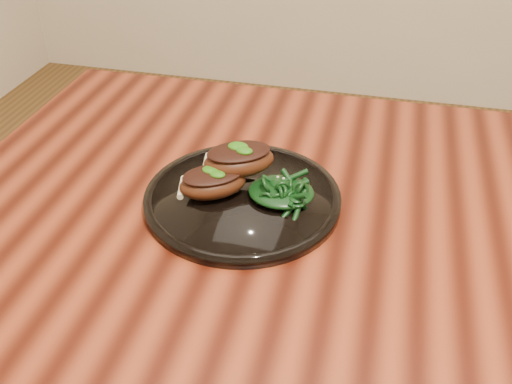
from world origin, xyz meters
TOP-DOWN VIEW (x-y plane):
  - desk at (0.00, 0.00)m, footprint 1.60×0.80m
  - plate at (-0.32, -0.02)m, footprint 0.30×0.30m
  - lamb_chop_front at (-0.37, -0.03)m, footprint 0.12×0.11m
  - lamb_chop_back at (-0.34, 0.01)m, footprint 0.13×0.12m
  - herb_smear at (-0.36, 0.05)m, footprint 0.09×0.06m
  - greens_heap at (-0.26, -0.01)m, footprint 0.10×0.09m

SIDE VIEW (x-z plane):
  - desk at x=0.00m, z-range 0.29..1.04m
  - plate at x=-0.32m, z-range 0.75..0.77m
  - herb_smear at x=-0.36m, z-range 0.77..0.77m
  - greens_heap at x=-0.26m, z-range 0.77..0.80m
  - lamb_chop_front at x=-0.37m, z-range 0.77..0.81m
  - lamb_chop_back at x=-0.34m, z-range 0.79..0.83m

